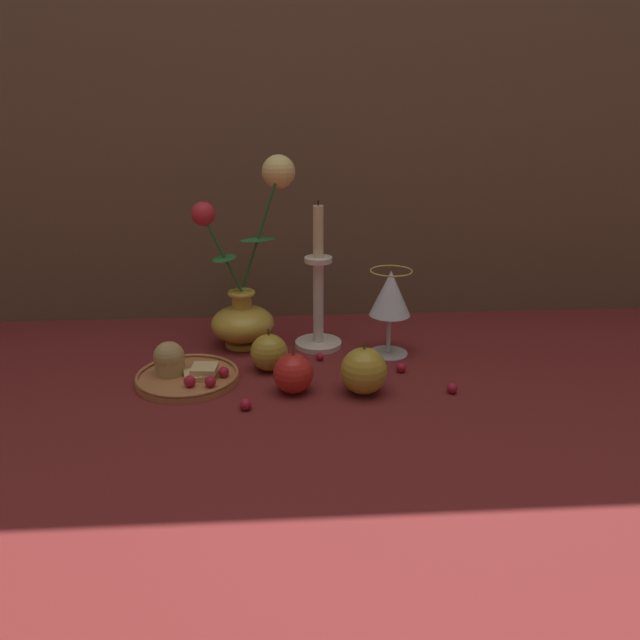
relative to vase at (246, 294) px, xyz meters
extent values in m
plane|color=maroon|center=(0.11, -0.16, -0.11)|extent=(2.40, 2.40, 0.00)
cube|color=brown|center=(0.11, 0.19, 0.49)|extent=(2.40, 0.04, 1.20)
cylinder|color=gold|center=(-0.01, 0.00, -0.10)|extent=(0.07, 0.07, 0.01)
ellipsoid|color=gold|center=(-0.01, 0.00, -0.06)|extent=(0.13, 0.13, 0.07)
cylinder|color=gold|center=(-0.01, 0.00, -0.02)|extent=(0.04, 0.04, 0.04)
torus|color=gold|center=(-0.01, 0.00, 0.00)|extent=(0.05, 0.05, 0.01)
cylinder|color=#23662D|center=(-0.04, 0.00, 0.08)|extent=(0.07, 0.02, 0.16)
ellipsoid|color=#23662D|center=(-0.04, 0.00, 0.07)|extent=(0.06, 0.08, 0.00)
sphere|color=red|center=(-0.07, 0.01, 0.16)|extent=(0.05, 0.05, 0.05)
cylinder|color=#23662D|center=(0.03, 0.01, 0.12)|extent=(0.08, 0.03, 0.23)
ellipsoid|color=#23662D|center=(0.03, 0.01, 0.11)|extent=(0.08, 0.06, 0.00)
sphere|color=#EFD67A|center=(0.07, 0.02, 0.23)|extent=(0.06, 0.06, 0.06)
cylinder|color=#B77042|center=(-0.10, -0.17, -0.10)|extent=(0.18, 0.18, 0.01)
torus|color=#B77042|center=(-0.10, -0.17, -0.09)|extent=(0.18, 0.18, 0.01)
cylinder|color=tan|center=(-0.13, -0.15, -0.08)|extent=(0.05, 0.05, 0.03)
sphere|color=tan|center=(-0.13, -0.15, -0.07)|extent=(0.05, 0.05, 0.05)
cube|color=#DBBC7A|center=(-0.08, -0.18, -0.09)|extent=(0.05, 0.05, 0.01)
cube|color=#DBBC7A|center=(-0.07, -0.17, -0.08)|extent=(0.05, 0.05, 0.01)
sphere|color=#AD192D|center=(-0.09, -0.21, -0.09)|extent=(0.02, 0.02, 0.02)
sphere|color=#AD192D|center=(-0.05, -0.22, -0.09)|extent=(0.02, 0.02, 0.02)
sphere|color=#AD192D|center=(-0.03, -0.18, -0.09)|extent=(0.02, 0.02, 0.02)
cylinder|color=silver|center=(0.28, -0.07, -0.11)|extent=(0.08, 0.08, 0.00)
cylinder|color=silver|center=(0.28, -0.07, -0.06)|extent=(0.01, 0.01, 0.08)
cone|color=silver|center=(0.28, -0.07, 0.02)|extent=(0.08, 0.08, 0.09)
cone|color=gold|center=(0.28, -0.07, 0.00)|extent=(0.07, 0.07, 0.06)
torus|color=gold|center=(0.28, -0.07, 0.06)|extent=(0.08, 0.08, 0.00)
cylinder|color=silver|center=(0.14, -0.02, -0.10)|extent=(0.09, 0.09, 0.01)
cylinder|color=silver|center=(0.14, -0.02, -0.02)|extent=(0.02, 0.02, 0.16)
cylinder|color=silver|center=(0.14, -0.02, 0.07)|extent=(0.05, 0.05, 0.01)
cylinder|color=beige|center=(0.14, -0.02, 0.13)|extent=(0.02, 0.02, 0.10)
cylinder|color=black|center=(0.14, -0.02, 0.18)|extent=(0.00, 0.00, 0.01)
sphere|color=#B2932D|center=(0.05, -0.13, -0.07)|extent=(0.07, 0.07, 0.07)
cylinder|color=#4C3319|center=(0.05, -0.13, -0.03)|extent=(0.00, 0.00, 0.01)
sphere|color=red|center=(0.09, -0.22, -0.07)|extent=(0.07, 0.07, 0.07)
cylinder|color=#4C3319|center=(0.09, -0.22, -0.03)|extent=(0.00, 0.00, 0.01)
sphere|color=#B2932D|center=(0.20, -0.23, -0.07)|extent=(0.08, 0.08, 0.08)
cylinder|color=#4C3319|center=(0.20, -0.23, -0.02)|extent=(0.00, 0.00, 0.01)
sphere|color=#AD192D|center=(0.21, -0.10, -0.10)|extent=(0.02, 0.02, 0.02)
sphere|color=#AD192D|center=(0.35, -0.25, -0.10)|extent=(0.02, 0.02, 0.02)
sphere|color=#AD192D|center=(0.14, -0.09, -0.10)|extent=(0.01, 0.01, 0.01)
sphere|color=#AD192D|center=(0.01, -0.28, -0.10)|extent=(0.02, 0.02, 0.02)
sphere|color=#AD192D|center=(0.28, -0.15, -0.10)|extent=(0.02, 0.02, 0.02)
camera|label=1|loc=(0.07, -1.18, 0.36)|focal=35.00mm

